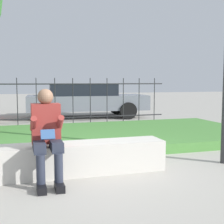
% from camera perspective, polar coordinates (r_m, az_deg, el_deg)
% --- Properties ---
extents(ground_plane, '(60.00, 60.00, 0.00)m').
position_cam_1_polar(ground_plane, '(4.76, -3.53, -10.91)').
color(ground_plane, '#A8A399').
extents(stone_bench, '(2.50, 0.50, 0.46)m').
position_cam_1_polar(stone_bench, '(4.67, -5.63, -8.67)').
color(stone_bench, beige).
rests_on(stone_bench, ground_plane).
extents(person_seated_reader, '(0.42, 0.73, 1.26)m').
position_cam_1_polar(person_seated_reader, '(4.23, -11.84, -3.60)').
color(person_seated_reader, black).
rests_on(person_seated_reader, ground_plane).
extents(grass_berm, '(8.78, 3.47, 0.19)m').
position_cam_1_polar(grass_berm, '(7.07, -8.18, -4.68)').
color(grass_berm, '#4C893D').
rests_on(grass_berm, ground_plane).
extents(iron_fence, '(6.78, 0.03, 1.45)m').
position_cam_1_polar(iron_fence, '(9.15, -10.37, 1.83)').
color(iron_fence, '#232326').
rests_on(iron_fence, ground_plane).
extents(car_parked_center, '(4.48, 2.22, 1.27)m').
position_cam_1_polar(car_parked_center, '(11.68, -4.80, 2.36)').
color(car_parked_center, slate).
rests_on(car_parked_center, ground_plane).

